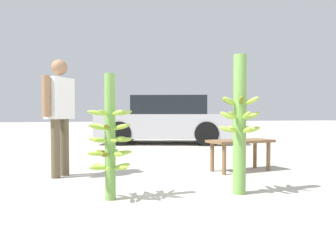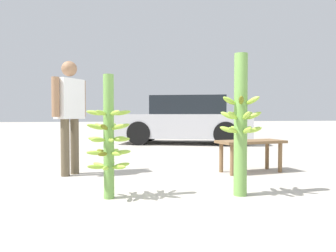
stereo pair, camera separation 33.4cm
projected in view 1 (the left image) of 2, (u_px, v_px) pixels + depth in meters
ground_plane at (180, 204)px, 3.15m from camera, size 80.00×80.00×0.00m
banana_stalk_left at (110, 138)px, 3.30m from camera, size 0.46×0.46×1.28m
banana_stalk_center at (240, 123)px, 3.55m from camera, size 0.45×0.45×1.51m
vendor_person at (60, 107)px, 4.53m from camera, size 0.48×0.57×1.63m
market_bench at (241, 145)px, 5.02m from camera, size 1.06×0.57×0.48m
parked_car at (166, 121)px, 9.97m from camera, size 4.30×2.97×1.43m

